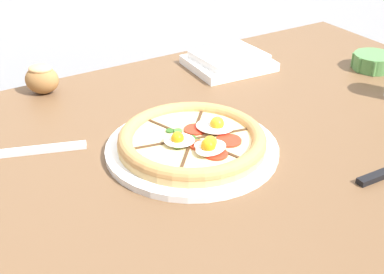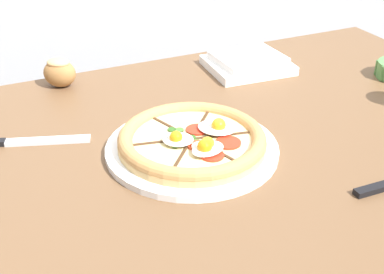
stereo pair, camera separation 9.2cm
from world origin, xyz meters
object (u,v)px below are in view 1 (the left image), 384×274
pizza (193,142)px  knife_spare (8,153)px  ramekin_bowl (373,61)px  bread_piece_mid (42,78)px  napkin_folded (229,61)px  dining_table (231,192)px

pizza → knife_spare: 0.32m
pizza → ramekin_bowl: (0.56, 0.10, -0.00)m
knife_spare → bread_piece_mid: bearing=77.5°
bread_piece_mid → knife_spare: size_ratio=0.36×
ramekin_bowl → bread_piece_mid: size_ratio=1.11×
napkin_folded → knife_spare: size_ratio=0.77×
pizza → napkin_folded: bearing=46.2°
napkin_folded → knife_spare: napkin_folded is taller
dining_table → napkin_folded: (0.20, 0.30, 0.12)m
dining_table → napkin_folded: 0.38m
knife_spare → pizza: bearing=-11.1°
dining_table → napkin_folded: bearing=56.6°
pizza → knife_spare: pizza is taller
dining_table → bread_piece_mid: bread_piece_mid is taller
knife_spare → dining_table: bearing=-7.0°
bread_piece_mid → knife_spare: bearing=-121.3°
dining_table → ramekin_bowl: bearing=13.4°
dining_table → pizza: (-0.08, 0.01, 0.13)m
ramekin_bowl → bread_piece_mid: bread_piece_mid is taller
ramekin_bowl → knife_spare: (-0.83, 0.06, -0.02)m
dining_table → pizza: bearing=170.8°
dining_table → knife_spare: bearing=154.2°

